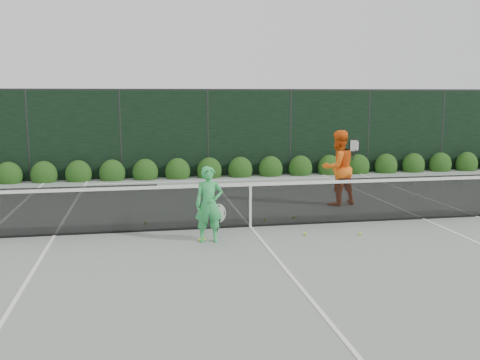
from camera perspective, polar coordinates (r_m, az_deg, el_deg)
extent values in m
plane|color=gray|center=(11.76, 1.11, -5.02)|extent=(80.00, 80.00, 0.00)
cube|color=black|center=(11.58, -19.73, -3.22)|extent=(4.40, 0.01, 1.02)
cube|color=black|center=(11.65, 1.12, -2.73)|extent=(4.00, 0.01, 0.96)
cube|color=black|center=(13.14, 19.38, -1.77)|extent=(4.40, 0.01, 1.02)
cube|color=white|center=(11.57, 1.12, -0.48)|extent=(12.80, 0.03, 0.07)
cube|color=black|center=(11.76, 1.11, -4.92)|extent=(12.80, 0.02, 0.04)
cube|color=white|center=(11.66, 1.12, -2.84)|extent=(0.05, 0.03, 0.91)
imported|color=green|center=(10.46, -3.33, -2.61)|extent=(0.56, 0.38, 1.50)
torus|color=beige|center=(10.63, -2.31, -3.58)|extent=(0.30, 0.05, 0.30)
cylinder|color=black|center=(10.69, -2.31, -4.83)|extent=(0.10, 0.03, 0.30)
imported|color=orange|center=(14.14, 10.42, 1.28)|extent=(1.12, 0.98, 1.96)
torus|color=black|center=(14.02, 12.12, 3.61)|extent=(0.25, 0.21, 0.30)
cylinder|color=black|center=(14.05, 12.09, 2.64)|extent=(0.10, 0.03, 0.30)
cube|color=white|center=(13.91, 23.88, -3.56)|extent=(0.06, 23.77, 0.01)
cube|color=white|center=(11.68, -19.19, -5.61)|extent=(0.06, 23.77, 0.01)
cube|color=white|center=(13.20, 18.94, -3.93)|extent=(0.06, 23.77, 0.01)
cube|color=white|center=(23.35, -4.75, 2.06)|extent=(11.03, 0.06, 0.01)
cube|color=white|center=(17.95, -2.98, -0.07)|extent=(8.23, 0.06, 0.01)
cube|color=white|center=(11.76, 1.11, -4.99)|extent=(0.06, 12.80, 0.01)
cube|color=black|center=(18.86, -3.46, 4.95)|extent=(32.00, 0.06, 3.00)
cube|color=#262826|center=(18.81, -3.51, 9.60)|extent=(32.00, 0.06, 0.06)
cylinder|color=#262826|center=(19.09, -21.69, 4.37)|extent=(0.08, 0.08, 3.00)
cylinder|color=#262826|center=(18.74, -12.64, 4.71)|extent=(0.08, 0.08, 3.00)
cylinder|color=#262826|center=(18.86, -3.46, 4.95)|extent=(0.08, 0.08, 3.00)
cylinder|color=#262826|center=(19.46, 5.38, 5.05)|extent=(0.08, 0.08, 3.00)
cylinder|color=#262826|center=(20.48, 13.51, 5.04)|extent=(0.08, 0.08, 3.00)
cylinder|color=#262826|center=(21.86, 20.75, 4.95)|extent=(0.08, 0.08, 3.00)
ellipsoid|color=#12330E|center=(19.01, -23.44, 0.40)|extent=(0.86, 0.65, 0.94)
ellipsoid|color=#12330E|center=(18.79, -20.18, 0.50)|extent=(0.86, 0.65, 0.94)
ellipsoid|color=#12330E|center=(18.63, -16.84, 0.60)|extent=(0.86, 0.65, 0.94)
ellipsoid|color=#12330E|center=(18.54, -13.46, 0.70)|extent=(0.86, 0.65, 0.94)
ellipsoid|color=#12330E|center=(18.51, -10.06, 0.80)|extent=(0.86, 0.65, 0.94)
ellipsoid|color=#12330E|center=(18.55, -6.66, 0.90)|extent=(0.86, 0.65, 0.94)
ellipsoid|color=#12330E|center=(18.65, -3.29, 0.99)|extent=(0.86, 0.65, 0.94)
ellipsoid|color=#12330E|center=(18.82, 0.03, 1.08)|extent=(0.86, 0.65, 0.94)
ellipsoid|color=#12330E|center=(19.05, 3.29, 1.16)|extent=(0.86, 0.65, 0.94)
ellipsoid|color=#12330E|center=(19.34, 6.46, 1.24)|extent=(0.86, 0.65, 0.94)
ellipsoid|color=#12330E|center=(19.68, 9.52, 1.31)|extent=(0.86, 0.65, 0.94)
ellipsoid|color=#12330E|center=(20.09, 12.48, 1.37)|extent=(0.86, 0.65, 0.94)
ellipsoid|color=#12330E|center=(20.54, 15.31, 1.43)|extent=(0.86, 0.65, 0.94)
ellipsoid|color=#12330E|center=(21.04, 18.01, 1.49)|extent=(0.86, 0.65, 0.94)
ellipsoid|color=#12330E|center=(21.58, 20.58, 1.53)|extent=(0.86, 0.65, 0.94)
ellipsoid|color=#12330E|center=(22.17, 23.02, 1.57)|extent=(0.86, 0.65, 0.94)
sphere|color=#B7DA30|center=(10.70, -3.86, -6.30)|extent=(0.07, 0.07, 0.07)
sphere|color=#B7DA30|center=(11.35, 12.69, -5.60)|extent=(0.07, 0.07, 0.07)
sphere|color=#B7DA30|center=(10.65, -4.27, -6.38)|extent=(0.07, 0.07, 0.07)
sphere|color=#B7DA30|center=(11.12, 6.94, -5.74)|extent=(0.07, 0.07, 0.07)
sphere|color=#B7DA30|center=(12.31, 2.63, -4.22)|extent=(0.07, 0.07, 0.07)
sphere|color=#B7DA30|center=(12.14, -10.09, -4.55)|extent=(0.07, 0.07, 0.07)
sphere|color=#B7DA30|center=(12.57, 5.71, -3.98)|extent=(0.07, 0.07, 0.07)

